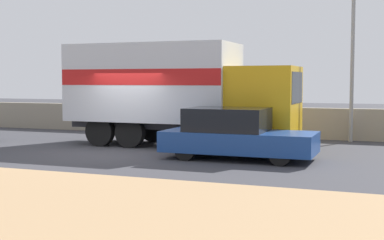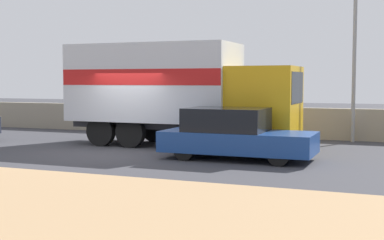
# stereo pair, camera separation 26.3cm
# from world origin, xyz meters

# --- Properties ---
(ground_plane) EXTENTS (80.00, 80.00, 0.00)m
(ground_plane) POSITION_xyz_m (0.00, 0.00, 0.00)
(ground_plane) COLOR #38383D
(stone_wall_backdrop) EXTENTS (60.00, 0.35, 1.20)m
(stone_wall_backdrop) POSITION_xyz_m (0.00, 6.42, 0.60)
(stone_wall_backdrop) COLOR gray
(stone_wall_backdrop) RESTS_ON ground_plane
(street_lamp) EXTENTS (0.56, 0.28, 6.99)m
(street_lamp) POSITION_xyz_m (6.73, 5.91, 4.04)
(street_lamp) COLOR gray
(street_lamp) RESTS_ON ground_plane
(box_truck) EXTENTS (7.88, 2.52, 3.50)m
(box_truck) POSITION_xyz_m (1.06, 2.40, 2.01)
(box_truck) COLOR gold
(box_truck) RESTS_ON ground_plane
(car_hatchback) EXTENTS (4.34, 1.81, 1.47)m
(car_hatchback) POSITION_xyz_m (3.95, 0.18, 0.71)
(car_hatchback) COLOR navy
(car_hatchback) RESTS_ON ground_plane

